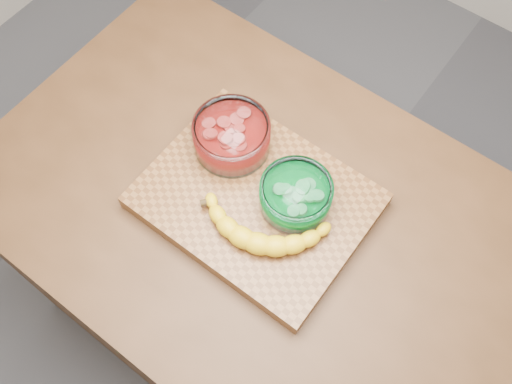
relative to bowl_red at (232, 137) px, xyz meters
The scene contains 6 objects.
ground 0.99m from the bowl_red, 30.43° to the right, with size 3.50×3.50×0.00m, color #515055.
counter 0.54m from the bowl_red, 30.43° to the right, with size 1.20×0.80×0.90m, color #482B15.
cutting_board 0.14m from the bowl_red, 30.43° to the right, with size 0.45×0.35×0.04m, color brown.
bowl_red is the anchor object (origin of this frame).
bowl_green 0.19m from the bowl_red, ahead, with size 0.15×0.15×0.07m.
banana 0.20m from the bowl_red, 33.72° to the right, with size 0.28×0.18×0.04m, color gold, non-canonical shape.
Camera 1 is at (0.31, -0.42, 1.99)m, focal length 40.00 mm.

